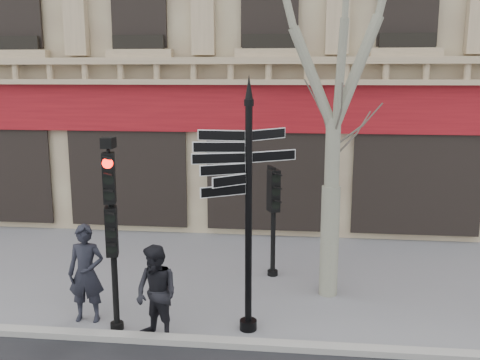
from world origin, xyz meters
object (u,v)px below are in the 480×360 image
object	(u,v)px
fingerpost	(249,164)
traffic_signal_secondary	(273,202)
pedestrian_b	(156,294)
traffic_signal_main	(112,211)
pedestrian_a	(86,273)

from	to	relation	value
fingerpost	traffic_signal_secondary	bearing A→B (deg)	62.93
traffic_signal_secondary	pedestrian_b	xyz separation A→B (m)	(-1.81, -3.23, -0.87)
traffic_signal_secondary	pedestrian_b	distance (m)	3.81
fingerpost	pedestrian_b	xyz separation A→B (m)	(-1.52, -0.55, -2.18)
traffic_signal_main	pedestrian_a	bearing A→B (deg)	140.11
traffic_signal_secondary	traffic_signal_main	bearing A→B (deg)	-156.89
traffic_signal_main	pedestrian_a	xyz separation A→B (m)	(-0.65, 0.30, -1.27)
traffic_signal_secondary	pedestrian_b	world-z (taller)	traffic_signal_secondary
traffic_signal_secondary	fingerpost	bearing A→B (deg)	-121.24
traffic_signal_main	pedestrian_a	distance (m)	1.46
pedestrian_a	pedestrian_b	size ratio (longest dim) A/B	1.09
traffic_signal_main	pedestrian_b	xyz separation A→B (m)	(0.83, -0.29, -1.35)
fingerpost	pedestrian_a	xyz separation A→B (m)	(-2.99, 0.04, -2.10)
fingerpost	pedestrian_a	bearing A→B (deg)	158.41
fingerpost	pedestrian_a	world-z (taller)	fingerpost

